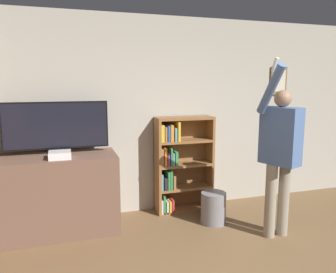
% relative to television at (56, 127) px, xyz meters
% --- Properties ---
extents(wall_back, '(6.59, 0.09, 2.70)m').
position_rel_television_xyz_m(wall_back, '(1.56, 0.27, 0.07)').
color(wall_back, '#B2AD9E').
rests_on(wall_back, ground_plane).
extents(tv_ledge, '(1.36, 0.66, 0.95)m').
position_rel_television_xyz_m(tv_ledge, '(-0.00, -0.13, -0.81)').
color(tv_ledge, brown).
rests_on(tv_ledge, ground_plane).
extents(television, '(1.23, 0.22, 0.63)m').
position_rel_television_xyz_m(television, '(0.00, 0.00, 0.00)').
color(television, black).
rests_on(television, tv_ledge).
extents(game_console, '(0.25, 0.23, 0.08)m').
position_rel_television_xyz_m(game_console, '(0.03, -0.28, -0.29)').
color(game_console, white).
rests_on(game_console, tv_ledge).
extents(bookshelf, '(0.81, 0.28, 1.34)m').
position_rel_television_xyz_m(bookshelf, '(1.60, 0.09, -0.60)').
color(bookshelf, brown).
rests_on(bookshelf, ground_plane).
extents(person, '(0.58, 0.58, 2.06)m').
position_rel_television_xyz_m(person, '(2.44, -1.01, -0.23)').
color(person, gray).
rests_on(person, ground_plane).
extents(waste_bin, '(0.32, 0.32, 0.41)m').
position_rel_television_xyz_m(waste_bin, '(1.89, -0.45, -1.08)').
color(waste_bin, gray).
rests_on(waste_bin, ground_plane).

